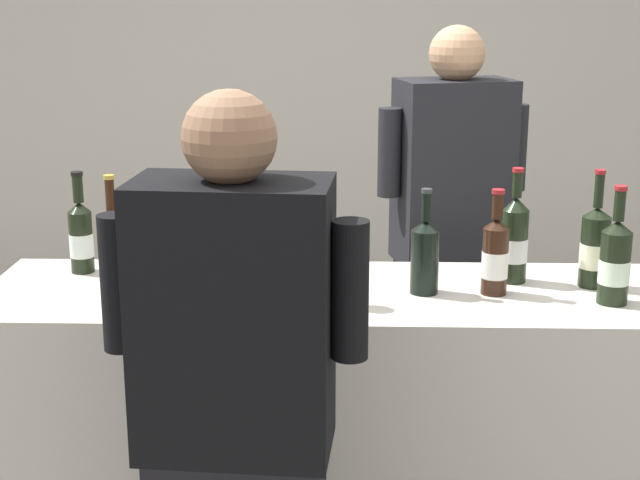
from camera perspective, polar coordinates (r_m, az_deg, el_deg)
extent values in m
cube|color=beige|center=(5.21, 1.58, 10.03)|extent=(8.00, 0.10, 2.80)
cube|color=beige|center=(2.92, 1.29, -12.52)|extent=(2.08, 0.59, 1.01)
cylinder|color=black|center=(2.71, 10.53, -1.26)|extent=(0.07, 0.07, 0.19)
cone|color=black|center=(2.68, 10.65, 0.99)|extent=(0.07, 0.07, 0.03)
cylinder|color=black|center=(2.67, 10.70, 2.02)|extent=(0.03, 0.03, 0.07)
cylinder|color=maroon|center=(2.66, 10.74, 2.90)|extent=(0.04, 0.04, 0.01)
cylinder|color=white|center=(2.71, 10.52, -1.46)|extent=(0.08, 0.08, 0.08)
cylinder|color=black|center=(2.96, -14.24, -0.12)|extent=(0.07, 0.07, 0.19)
cone|color=black|center=(2.94, -14.38, 1.94)|extent=(0.07, 0.07, 0.03)
cylinder|color=black|center=(2.92, -14.45, 3.00)|extent=(0.03, 0.03, 0.08)
cylinder|color=black|center=(2.92, -14.51, 3.91)|extent=(0.04, 0.04, 0.01)
cylinder|color=white|center=(2.96, -14.23, -0.30)|extent=(0.07, 0.07, 0.07)
cylinder|color=black|center=(2.69, 6.35, -1.32)|extent=(0.08, 0.08, 0.18)
cone|color=black|center=(2.66, 6.42, 0.86)|extent=(0.08, 0.08, 0.03)
cylinder|color=black|center=(2.65, 6.45, 2.00)|extent=(0.03, 0.03, 0.08)
cylinder|color=#333338|center=(2.64, 6.48, 2.97)|extent=(0.03, 0.03, 0.01)
cylinder|color=black|center=(2.85, -12.40, -0.67)|extent=(0.08, 0.08, 0.18)
cone|color=black|center=(2.82, -12.52, 1.44)|extent=(0.08, 0.08, 0.03)
cylinder|color=black|center=(2.81, -12.60, 2.68)|extent=(0.03, 0.03, 0.09)
cylinder|color=#B79333|center=(2.79, -12.66, 3.74)|extent=(0.03, 0.03, 0.01)
cylinder|color=silver|center=(2.85, -12.39, -0.85)|extent=(0.08, 0.08, 0.06)
cylinder|color=black|center=(2.78, -6.44, -0.65)|extent=(0.08, 0.08, 0.20)
cone|color=black|center=(2.75, -6.51, 1.61)|extent=(0.08, 0.08, 0.03)
cylinder|color=black|center=(2.74, -6.55, 2.78)|extent=(0.03, 0.03, 0.09)
cylinder|color=black|center=(2.73, -6.58, 3.80)|extent=(0.03, 0.03, 0.01)
cylinder|color=white|center=(2.78, -6.44, -0.84)|extent=(0.08, 0.08, 0.06)
cylinder|color=black|center=(2.87, -5.35, -0.01)|extent=(0.08, 0.08, 0.20)
cone|color=black|center=(2.85, -5.41, 2.36)|extent=(0.08, 0.08, 0.04)
cylinder|color=black|center=(2.83, -5.44, 3.65)|extent=(0.03, 0.03, 0.09)
cylinder|color=black|center=(2.82, -5.47, 4.68)|extent=(0.03, 0.03, 0.01)
cylinder|color=silver|center=(2.88, -5.34, -0.20)|extent=(0.08, 0.08, 0.07)
cylinder|color=black|center=(2.84, 16.26, -0.69)|extent=(0.08, 0.08, 0.21)
cone|color=black|center=(2.82, 16.44, 1.62)|extent=(0.08, 0.08, 0.03)
cylinder|color=black|center=(2.80, 16.53, 2.87)|extent=(0.03, 0.03, 0.10)
cylinder|color=maroon|center=(2.79, 16.62, 3.98)|extent=(0.03, 0.03, 0.01)
cylinder|color=#EBEBC4|center=(2.85, 16.25, -0.89)|extent=(0.08, 0.08, 0.07)
cylinder|color=black|center=(2.71, 17.38, -1.62)|extent=(0.08, 0.08, 0.20)
cone|color=black|center=(2.68, 17.58, 0.79)|extent=(0.08, 0.08, 0.03)
cylinder|color=black|center=(2.67, 17.67, 2.00)|extent=(0.03, 0.03, 0.08)
cylinder|color=maroon|center=(2.66, 17.76, 3.01)|extent=(0.04, 0.04, 0.01)
cylinder|color=silver|center=(2.71, 17.36, -1.82)|extent=(0.09, 0.09, 0.07)
cylinder|color=black|center=(2.62, -6.28, -1.40)|extent=(0.08, 0.08, 0.22)
cone|color=black|center=(2.59, -6.36, 1.22)|extent=(0.08, 0.08, 0.03)
cylinder|color=black|center=(2.57, -6.40, 2.55)|extent=(0.03, 0.03, 0.09)
cylinder|color=black|center=(2.56, -6.44, 3.70)|extent=(0.04, 0.04, 0.01)
cylinder|color=silver|center=(2.62, -6.28, -1.63)|extent=(0.08, 0.08, 0.07)
cylinder|color=black|center=(2.58, -9.13, -2.10)|extent=(0.08, 0.08, 0.19)
cone|color=black|center=(2.55, -9.24, 0.30)|extent=(0.08, 0.08, 0.03)
cylinder|color=black|center=(2.54, -9.29, 1.46)|extent=(0.03, 0.03, 0.07)
cylinder|color=maroon|center=(2.53, -9.33, 2.39)|extent=(0.04, 0.04, 0.01)
cylinder|color=silver|center=(2.58, -9.12, -2.30)|extent=(0.08, 0.08, 0.07)
cylinder|color=black|center=(2.83, 11.65, -0.36)|extent=(0.08, 0.08, 0.22)
cone|color=black|center=(2.80, 11.79, 2.16)|extent=(0.08, 0.08, 0.04)
cylinder|color=black|center=(2.79, 11.85, 3.29)|extent=(0.03, 0.03, 0.07)
cylinder|color=maroon|center=(2.78, 11.90, 4.17)|extent=(0.03, 0.03, 0.01)
cylinder|color=silver|center=(2.83, 11.64, -0.57)|extent=(0.08, 0.08, 0.07)
cylinder|color=silver|center=(2.60, 1.45, -3.92)|extent=(0.07, 0.07, 0.00)
cylinder|color=silver|center=(2.58, 1.46, -2.92)|extent=(0.01, 0.01, 0.09)
ellipsoid|color=silver|center=(2.56, 1.47, -1.03)|extent=(0.07, 0.07, 0.10)
ellipsoid|color=maroon|center=(2.56, 1.47, -1.39)|extent=(0.05, 0.05, 0.03)
cube|color=black|center=(3.56, 7.57, -8.24)|extent=(0.40, 0.32, 0.91)
cube|color=black|center=(3.33, 8.03, 4.11)|extent=(0.43, 0.33, 0.64)
sphere|color=tan|center=(3.28, 8.29, 11.10)|extent=(0.19, 0.19, 0.19)
cylinder|color=black|center=(3.41, 11.75, 5.50)|extent=(0.08, 0.08, 0.30)
cylinder|color=black|center=(3.24, 4.22, 5.30)|extent=(0.08, 0.08, 0.30)
cube|color=black|center=(2.05, -5.24, -4.77)|extent=(0.44, 0.27, 0.61)
sphere|color=#8C664C|center=(1.95, -5.51, 6.20)|extent=(0.20, 0.20, 0.20)
cylinder|color=black|center=(2.09, -12.08, -2.56)|extent=(0.08, 0.08, 0.30)
cylinder|color=black|center=(1.99, 1.84, -3.07)|extent=(0.08, 0.08, 0.30)
cylinder|color=brown|center=(4.17, 7.90, -9.57)|extent=(0.36, 0.36, 0.26)
sphere|color=#23562D|center=(3.96, 7.47, 2.76)|extent=(0.36, 0.36, 0.36)
sphere|color=#23562D|center=(3.84, 8.90, -1.14)|extent=(0.39, 0.39, 0.39)
sphere|color=#23562D|center=(3.99, 9.66, 1.56)|extent=(0.30, 0.30, 0.30)
sphere|color=#23562D|center=(3.92, 8.54, 0.61)|extent=(0.38, 0.38, 0.38)
sphere|color=#23562D|center=(3.93, 8.75, 0.55)|extent=(0.45, 0.45, 0.45)
sphere|color=#23562D|center=(4.02, 8.29, 1.26)|extent=(0.30, 0.30, 0.30)
sphere|color=#23562D|center=(3.97, 8.60, 0.63)|extent=(0.41, 0.41, 0.41)
cylinder|color=#4C3823|center=(4.01, 8.12, -3.99)|extent=(0.05, 0.05, 0.60)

